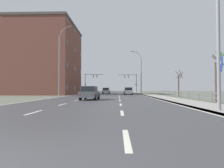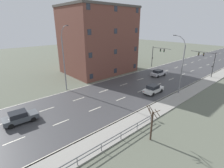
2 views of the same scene
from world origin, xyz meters
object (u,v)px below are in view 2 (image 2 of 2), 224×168
(traffic_signal_right, at_px, (208,59))
(car_far_right, at_px, (20,117))
(car_near_left, at_px, (158,73))
(street_lamp_left_bank, at_px, (64,60))
(car_mid_centre, at_px, (153,89))
(street_lamp_midground, at_px, (181,67))
(traffic_signal_left, at_px, (157,53))
(brick_building, at_px, (98,40))

(traffic_signal_right, xyz_separation_m, car_far_right, (-7.57, -39.02, -3.30))
(car_near_left, bearing_deg, street_lamp_left_bank, -103.58)
(street_lamp_left_bank, xyz_separation_m, car_mid_centre, (11.83, 11.13, -4.95))
(car_mid_centre, bearing_deg, street_lamp_midground, 46.52)
(traffic_signal_right, distance_m, car_far_right, 39.89)
(street_lamp_midground, xyz_separation_m, car_mid_centre, (-3.05, -3.24, -4.20))
(street_lamp_left_bank, height_order, car_mid_centre, street_lamp_left_bank)
(car_near_left, bearing_deg, traffic_signal_right, 51.58)
(street_lamp_left_bank, xyz_separation_m, car_far_right, (6.31, -9.72, -4.95))
(street_lamp_midground, bearing_deg, traffic_signal_right, 93.83)
(traffic_signal_left, bearing_deg, traffic_signal_right, 7.24)
(traffic_signal_right, height_order, car_mid_centre, traffic_signal_right)
(traffic_signal_left, height_order, car_far_right, traffic_signal_left)
(traffic_signal_right, distance_m, car_mid_centre, 18.58)
(traffic_signal_right, bearing_deg, brick_building, -141.85)
(street_lamp_midground, xyz_separation_m, car_near_left, (-8.51, 6.52, -4.20))
(car_mid_centre, height_order, car_near_left, same)
(car_far_right, height_order, car_mid_centre, same)
(street_lamp_left_bank, bearing_deg, street_lamp_midground, 44.02)
(traffic_signal_left, relative_size, brick_building, 0.35)
(street_lamp_midground, bearing_deg, car_near_left, 142.52)
(street_lamp_midground, relative_size, street_lamp_left_bank, 0.86)
(car_far_right, relative_size, car_near_left, 1.00)
(traffic_signal_right, distance_m, traffic_signal_left, 13.01)
(traffic_signal_left, relative_size, car_far_right, 1.41)
(car_far_right, bearing_deg, street_lamp_midground, 73.38)
(traffic_signal_right, relative_size, car_mid_centre, 1.44)
(street_lamp_left_bank, height_order, traffic_signal_right, street_lamp_left_bank)
(street_lamp_left_bank, bearing_deg, car_near_left, 73.05)
(traffic_signal_right, relative_size, traffic_signal_left, 1.00)
(car_mid_centre, bearing_deg, car_far_right, -105.05)
(car_far_right, bearing_deg, street_lamp_left_bank, 125.93)
(brick_building, bearing_deg, car_near_left, 30.81)
(traffic_signal_right, distance_m, brick_building, 26.68)
(street_lamp_left_bank, relative_size, traffic_signal_left, 2.00)
(traffic_signal_right, xyz_separation_m, car_mid_centre, (-2.05, -18.17, -3.30))
(street_lamp_left_bank, xyz_separation_m, traffic_signal_right, (13.88, 29.30, -1.65))
(car_far_right, distance_m, car_mid_centre, 21.57)
(street_lamp_left_bank, relative_size, car_far_right, 2.82)
(street_lamp_midground, distance_m, car_mid_centre, 6.12)
(car_near_left, bearing_deg, brick_building, -145.82)
(street_lamp_left_bank, bearing_deg, traffic_signal_left, 88.00)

